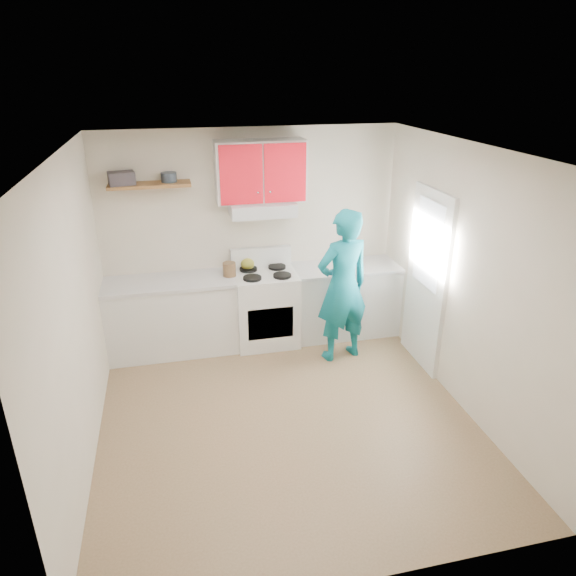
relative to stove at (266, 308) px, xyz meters
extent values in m
plane|color=brown|center=(-0.10, -1.57, -0.46)|extent=(3.80, 3.80, 0.00)
cube|color=white|center=(-0.10, -1.57, 2.14)|extent=(3.60, 3.80, 0.04)
cube|color=beige|center=(-0.10, 0.32, 0.84)|extent=(3.60, 0.04, 2.60)
cube|color=beige|center=(-0.10, -3.47, 0.84)|extent=(3.60, 0.04, 2.60)
cube|color=beige|center=(-1.90, -1.57, 0.84)|extent=(0.04, 3.80, 2.60)
cube|color=beige|center=(1.70, -1.57, 0.84)|extent=(0.04, 3.80, 2.60)
cube|color=white|center=(1.68, -0.88, 0.56)|extent=(0.05, 0.85, 2.05)
cube|color=white|center=(1.65, -0.88, 0.99)|extent=(0.01, 0.55, 0.95)
cube|color=silver|center=(-1.14, 0.02, -0.01)|extent=(1.52, 0.60, 0.90)
cube|color=silver|center=(1.04, 0.02, -0.01)|extent=(1.32, 0.60, 0.90)
cube|color=white|center=(0.00, 0.00, 0.00)|extent=(0.76, 0.65, 0.92)
cube|color=silver|center=(0.00, 0.10, 1.24)|extent=(0.76, 0.44, 0.15)
cube|color=red|center=(0.00, 0.16, 1.66)|extent=(1.02, 0.33, 0.70)
cube|color=brown|center=(-1.25, 0.18, 1.56)|extent=(0.90, 0.30, 0.04)
cube|color=#353036|center=(-1.54, 0.16, 1.65)|extent=(0.31, 0.25, 0.14)
cylinder|color=#333D4C|center=(-1.03, 0.20, 1.63)|extent=(0.18, 0.18, 0.11)
ellipsoid|color=olive|center=(-0.18, 0.18, 0.53)|extent=(0.19, 0.19, 0.14)
cylinder|color=brown|center=(-0.43, 0.02, 0.53)|extent=(0.20, 0.20, 0.19)
cube|color=olive|center=(0.82, 0.05, 0.45)|extent=(0.31, 0.25, 0.02)
cube|color=red|center=(1.48, -0.04, 0.44)|extent=(0.36, 0.33, 0.01)
imported|color=#0D6E7C|center=(0.79, -0.58, 0.45)|extent=(0.75, 0.58, 1.82)
camera|label=1|loc=(-1.04, -5.77, 2.77)|focal=32.44mm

